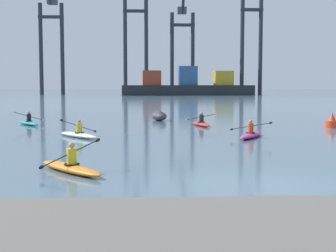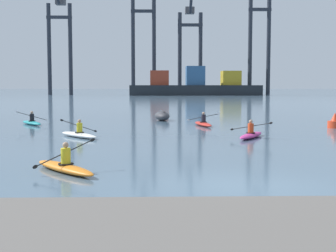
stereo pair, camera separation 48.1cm
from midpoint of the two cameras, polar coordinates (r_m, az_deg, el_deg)
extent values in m
plane|color=slate|center=(13.37, 8.74, -6.93)|extent=(800.00, 800.00, 0.00)
cube|color=#1E2328|center=(137.64, 2.22, 4.24)|extent=(36.83, 8.43, 2.84)
cube|color=#993823|center=(137.18, -2.02, 5.68)|extent=(5.16, 5.90, 4.09)
cube|color=#2D5684|center=(137.66, 2.23, 5.94)|extent=(5.16, 5.90, 5.33)
cube|color=#B29323|center=(138.86, 6.41, 5.63)|extent=(5.16, 5.90, 4.02)
cylinder|color=#232833|center=(149.62, -14.84, 8.74)|extent=(1.20, 1.20, 26.95)
cylinder|color=#232833|center=(148.43, -12.45, 8.82)|extent=(1.20, 1.20, 26.95)
cube|color=#232833|center=(149.97, -13.72, 12.38)|extent=(7.47, 0.90, 0.90)
cube|color=#47474C|center=(153.15, -13.58, 14.13)|extent=(2.80, 2.80, 2.00)
cylinder|color=#232833|center=(151.02, -5.16, 9.42)|extent=(1.20, 1.20, 29.96)
cylinder|color=#232833|center=(150.87, -2.68, 9.44)|extent=(1.20, 1.20, 29.96)
cube|color=#232833|center=(152.12, -3.94, 13.37)|extent=(7.66, 0.90, 0.90)
cylinder|color=#232833|center=(150.68, 0.38, 8.51)|extent=(1.20, 1.20, 25.06)
cylinder|color=#232833|center=(151.15, 2.83, 8.49)|extent=(1.20, 1.20, 25.06)
cube|color=#232833|center=(151.70, 1.61, 11.81)|extent=(7.61, 0.90, 0.90)
cube|color=#47474C|center=(154.83, 1.55, 13.45)|extent=(2.80, 2.80, 2.00)
cylinder|color=#232833|center=(146.90, 8.64, 9.42)|extent=(1.20, 1.20, 29.47)
cylinder|color=#232833|center=(148.05, 10.76, 9.35)|extent=(1.20, 1.20, 29.47)
cube|color=#232833|center=(148.65, 9.76, 13.35)|extent=(6.70, 0.90, 0.90)
ellipsoid|color=#38383D|center=(37.62, -1.43, 1.19)|extent=(1.46, 2.73, 0.70)
cube|color=#38383D|center=(37.60, -1.43, 1.77)|extent=(0.34, 1.94, 0.06)
cylinder|color=red|center=(32.76, 18.36, 0.20)|extent=(0.90, 0.90, 0.45)
cone|color=red|center=(32.72, 18.38, 1.07)|extent=(0.50, 0.49, 0.55)
ellipsoid|color=#C13384|center=(25.47, 9.22, -1.08)|extent=(2.11, 3.29, 0.26)
torus|color=black|center=(25.36, 9.17, -0.79)|extent=(0.66, 0.66, 0.05)
cylinder|color=#DB471E|center=(25.33, 9.17, -0.25)|extent=(0.30, 0.30, 0.50)
sphere|color=tan|center=(25.31, 9.18, 0.54)|extent=(0.19, 0.19, 0.19)
cylinder|color=black|center=(25.37, 9.21, -0.01)|extent=(1.85, 0.99, 0.44)
ellipsoid|color=black|center=(25.69, 6.99, -0.38)|extent=(0.19, 0.13, 0.14)
ellipsoid|color=black|center=(25.10, 11.48, 0.37)|extent=(0.19, 0.13, 0.14)
ellipsoid|color=red|center=(32.58, 3.49, 0.24)|extent=(1.22, 3.45, 0.26)
torus|color=black|center=(32.47, 3.54, 0.47)|extent=(0.57, 0.57, 0.05)
cylinder|color=#23232D|center=(32.45, 3.54, 0.89)|extent=(0.30, 0.30, 0.50)
sphere|color=tan|center=(32.43, 3.54, 1.51)|extent=(0.19, 0.19, 0.19)
cylinder|color=black|center=(32.49, 3.52, 1.08)|extent=(2.04, 0.42, 0.41)
ellipsoid|color=silver|center=(32.22, 1.75, 0.72)|extent=(0.20, 0.08, 0.14)
ellipsoid|color=silver|center=(32.79, 5.25, 1.42)|extent=(0.20, 0.08, 0.14)
ellipsoid|color=orange|center=(15.51, -12.32, -4.88)|extent=(2.58, 3.04, 0.26)
torus|color=black|center=(15.40, -12.15, -4.41)|extent=(0.69, 0.69, 0.05)
cylinder|color=gold|center=(15.36, -12.17, -3.53)|extent=(0.30, 0.30, 0.50)
sphere|color=tan|center=(15.31, -12.19, -2.23)|extent=(0.19, 0.19, 0.19)
cylinder|color=black|center=(15.39, -12.26, -3.14)|extent=(1.59, 1.27, 0.70)
ellipsoid|color=black|center=(14.99, -15.59, -4.70)|extent=(0.19, 0.16, 0.16)
ellipsoid|color=black|center=(15.85, -9.13, -1.65)|extent=(0.19, 0.16, 0.16)
ellipsoid|color=teal|center=(34.76, -16.49, 0.34)|extent=(2.33, 3.19, 0.26)
torus|color=black|center=(34.66, -16.45, 0.56)|extent=(0.68, 0.68, 0.05)
cylinder|color=black|center=(34.64, -16.46, 0.95)|extent=(0.30, 0.30, 0.50)
sphere|color=tan|center=(34.62, -16.47, 1.53)|extent=(0.19, 0.19, 0.19)
cylinder|color=black|center=(34.68, -16.49, 1.12)|extent=(1.72, 1.11, 0.64)
ellipsoid|color=silver|center=(34.36, -18.09, 1.56)|extent=(0.19, 0.14, 0.16)
ellipsoid|color=silver|center=(35.04, -14.92, 0.69)|extent=(0.19, 0.14, 0.16)
ellipsoid|color=silver|center=(25.70, -11.05, -1.05)|extent=(2.61, 3.02, 0.26)
torus|color=black|center=(25.60, -10.94, -0.76)|extent=(0.69, 0.69, 0.05)
cylinder|color=gold|center=(25.58, -10.95, -0.23)|extent=(0.30, 0.30, 0.50)
sphere|color=tan|center=(25.55, -10.96, 0.56)|extent=(0.19, 0.19, 0.19)
cylinder|color=black|center=(25.61, -11.01, 0.00)|extent=(1.57, 1.28, 0.71)
ellipsoid|color=black|center=(25.10, -12.97, 0.65)|extent=(0.19, 0.16, 0.16)
ellipsoid|color=black|center=(26.16, -9.13, -0.62)|extent=(0.19, 0.16, 0.16)
camera|label=1|loc=(0.24, -90.55, -0.05)|focal=51.72mm
camera|label=2|loc=(0.24, 89.45, 0.05)|focal=51.72mm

